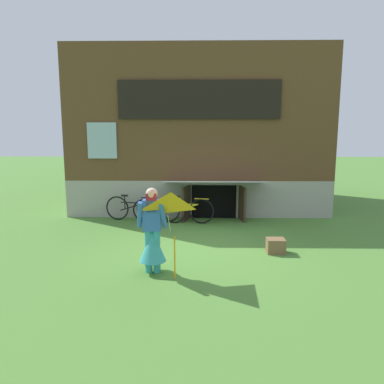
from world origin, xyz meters
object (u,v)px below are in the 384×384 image
wooden_crate (276,246)px  bicycle_black (133,208)px  bicycle_yellow (184,210)px  bicycle_blue (159,210)px  person (152,237)px  kite (171,213)px

wooden_crate → bicycle_black: bearing=142.1°
bicycle_yellow → wooden_crate: (2.18, -2.72, -0.23)m
bicycle_yellow → bicycle_black: size_ratio=1.02×
bicycle_blue → wooden_crate: (2.95, -2.76, -0.20)m
person → wooden_crate: bearing=28.7°
person → bicycle_blue: person is taller
bicycle_yellow → bicycle_blue: size_ratio=1.08×
wooden_crate → kite: bearing=-142.1°
person → bicycle_black: 4.33m
bicycle_yellow → bicycle_black: 1.61m
bicycle_blue → bicycle_black: (-0.83, 0.18, 0.02)m
wooden_crate → bicycle_blue: bearing=136.9°
bicycle_blue → wooden_crate: bearing=-33.9°
kite → bicycle_blue: kite is taller
bicycle_blue → wooden_crate: bicycle_blue is taller
person → kite: person is taller
person → bicycle_blue: 4.01m
person → bicycle_black: bearing=109.1°
bicycle_black → wooden_crate: bicycle_black is taller
bicycle_yellow → bicycle_blue: 0.77m
bicycle_blue → wooden_crate: size_ratio=4.04×
kite → bicycle_black: size_ratio=0.91×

